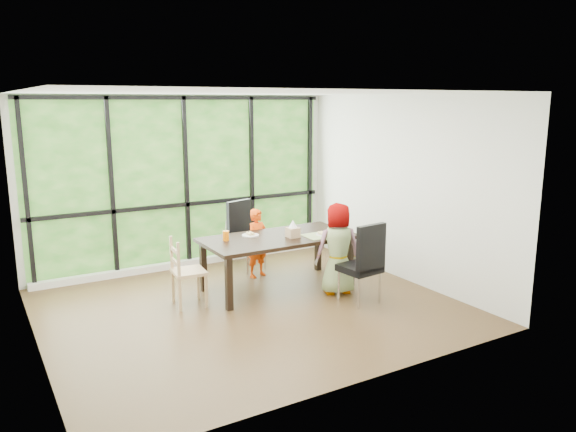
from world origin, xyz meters
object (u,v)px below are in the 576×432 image
object	(u,v)px
orange_cup	(226,236)
dining_table	(278,262)
child_older	(339,248)
green_cup	(343,229)
plate_near	(323,235)
child_toddler	(258,243)
chair_end_beech	(189,272)
tissue_box	(293,232)
chair_interior_leather	(360,262)
chair_window_leather	(248,236)
white_mug	(334,225)
plate_far	(250,235)

from	to	relation	value
orange_cup	dining_table	bearing A→B (deg)	-12.81
child_older	green_cup	xyz separation A→B (m)	(0.26, 0.27, 0.18)
dining_table	plate_near	world-z (taller)	plate_near
orange_cup	child_toddler	bearing A→B (deg)	32.91
chair_end_beech	orange_cup	xyz separation A→B (m)	(0.60, 0.16, 0.37)
chair_end_beech	tissue_box	world-z (taller)	chair_end_beech
chair_interior_leather	tissue_box	distance (m)	1.05
dining_table	child_older	xyz separation A→B (m)	(0.62, -0.59, 0.26)
child_toddler	dining_table	bearing A→B (deg)	-105.87
dining_table	chair_interior_leather	xyz separation A→B (m)	(0.64, -1.02, 0.17)
child_older	plate_near	size ratio (longest dim) A/B	5.58
green_cup	tissue_box	distance (m)	0.75
child_toddler	tissue_box	distance (m)	0.84
chair_window_leather	dining_table	bearing A→B (deg)	-107.86
chair_interior_leather	orange_cup	xyz separation A→B (m)	(-1.36, 1.19, 0.28)
dining_table	green_cup	distance (m)	1.03
tissue_box	orange_cup	bearing A→B (deg)	161.03
chair_interior_leather	white_mug	distance (m)	1.13
chair_window_leather	tissue_box	distance (m)	1.18
child_toddler	white_mug	distance (m)	1.17
plate_far	tissue_box	bearing A→B (deg)	-38.58
green_cup	chair_end_beech	bearing A→B (deg)	171.75
chair_end_beech	plate_near	world-z (taller)	chair_end_beech
tissue_box	plate_near	bearing A→B (deg)	-14.60
green_cup	child_toddler	bearing A→B (deg)	132.97
plate_far	orange_cup	world-z (taller)	orange_cup
chair_interior_leather	white_mug	world-z (taller)	chair_interior_leather
child_older	green_cup	world-z (taller)	child_older
chair_window_leather	green_cup	bearing A→B (deg)	-73.61
tissue_box	dining_table	bearing A→B (deg)	138.73
chair_end_beech	child_toddler	bearing A→B (deg)	-59.51
chair_window_leather	child_older	bearing A→B (deg)	-85.96
chair_window_leather	orange_cup	distance (m)	1.15
white_mug	chair_interior_leather	bearing A→B (deg)	-107.15
child_toddler	plate_far	size ratio (longest dim) A/B	4.34
dining_table	plate_near	xyz separation A→B (m)	(0.59, -0.25, 0.38)
white_mug	green_cup	bearing A→B (deg)	-103.92
chair_window_leather	green_cup	world-z (taller)	chair_window_leather
chair_end_beech	child_toddler	size ratio (longest dim) A/B	0.87
chair_window_leather	child_toddler	world-z (taller)	chair_window_leather
tissue_box	chair_end_beech	bearing A→B (deg)	174.57
chair_interior_leather	child_toddler	distance (m)	1.77
child_older	plate_near	distance (m)	0.36
dining_table	plate_far	distance (m)	0.55
chair_window_leather	chair_end_beech	bearing A→B (deg)	-160.02
orange_cup	tissue_box	xyz separation A→B (m)	(0.88, -0.30, 0.00)
chair_interior_leather	child_older	world-z (taller)	child_older
chair_end_beech	white_mug	world-z (taller)	chair_end_beech
chair_end_beech	child_older	distance (m)	2.04
dining_table	child_toddler	xyz separation A→B (m)	(-0.00, 0.63, 0.14)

